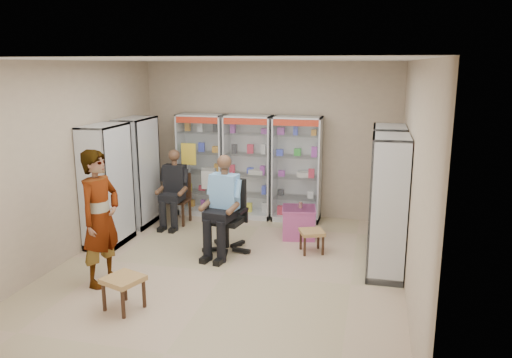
% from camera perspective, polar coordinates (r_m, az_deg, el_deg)
% --- Properties ---
extents(floor, '(6.00, 6.00, 0.00)m').
position_cam_1_polar(floor, '(7.37, -3.52, -10.59)').
color(floor, tan).
rests_on(floor, ground).
extents(room_shell, '(5.02, 6.02, 3.01)m').
position_cam_1_polar(room_shell, '(6.83, -3.75, 4.75)').
color(room_shell, tan).
rests_on(room_shell, ground).
extents(cabinet_back_left, '(0.90, 0.50, 2.00)m').
position_cam_1_polar(cabinet_back_left, '(9.95, -6.18, 1.64)').
color(cabinet_back_left, silver).
rests_on(cabinet_back_left, floor).
extents(cabinet_back_mid, '(0.90, 0.50, 2.00)m').
position_cam_1_polar(cabinet_back_mid, '(9.68, -0.87, 1.39)').
color(cabinet_back_mid, silver).
rests_on(cabinet_back_mid, floor).
extents(cabinet_back_right, '(0.90, 0.50, 2.00)m').
position_cam_1_polar(cabinet_back_right, '(9.49, 4.69, 1.12)').
color(cabinet_back_right, silver).
rests_on(cabinet_back_right, floor).
extents(cabinet_right_far, '(0.90, 0.50, 2.00)m').
position_cam_1_polar(cabinet_right_far, '(8.28, 14.67, -1.02)').
color(cabinet_right_far, '#B0B2B8').
rests_on(cabinet_right_far, floor).
extents(cabinet_right_near, '(0.90, 0.50, 2.00)m').
position_cam_1_polar(cabinet_right_near, '(7.22, 14.79, -3.07)').
color(cabinet_right_near, silver).
rests_on(cabinet_right_near, floor).
extents(cabinet_left_far, '(0.90, 0.50, 2.00)m').
position_cam_1_polar(cabinet_left_far, '(9.48, -13.38, 0.79)').
color(cabinet_left_far, silver).
rests_on(cabinet_left_far, floor).
extents(cabinet_left_near, '(0.90, 0.50, 2.00)m').
position_cam_1_polar(cabinet_left_near, '(8.54, -16.68, -0.74)').
color(cabinet_left_near, '#ACAFB3').
rests_on(cabinet_left_near, floor).
extents(wooden_chair, '(0.42, 0.42, 0.94)m').
position_cam_1_polar(wooden_chair, '(9.50, -9.00, -2.28)').
color(wooden_chair, black).
rests_on(wooden_chair, floor).
extents(seated_customer, '(0.44, 0.60, 1.34)m').
position_cam_1_polar(seated_customer, '(9.40, -9.16, -1.18)').
color(seated_customer, black).
rests_on(seated_customer, floor).
extents(office_chair, '(0.73, 0.73, 1.17)m').
position_cam_1_polar(office_chair, '(7.96, -3.38, -4.28)').
color(office_chair, black).
rests_on(office_chair, floor).
extents(seated_shopkeeper, '(0.59, 0.75, 1.49)m').
position_cam_1_polar(seated_shopkeeper, '(7.87, -3.50, -3.27)').
color(seated_shopkeeper, '#719DE0').
rests_on(seated_shopkeeper, floor).
extents(pink_trunk, '(0.63, 0.61, 0.53)m').
position_cam_1_polar(pink_trunk, '(8.72, 4.91, -4.96)').
color(pink_trunk, '#A04070').
rests_on(pink_trunk, floor).
extents(tea_glass, '(0.07, 0.07, 0.11)m').
position_cam_1_polar(tea_glass, '(8.62, 5.11, -2.96)').
color(tea_glass, '#632808').
rests_on(tea_glass, pink_trunk).
extents(woven_stool_a, '(0.47, 0.47, 0.37)m').
position_cam_1_polar(woven_stool_a, '(8.07, 6.38, -7.10)').
color(woven_stool_a, '#97673F').
rests_on(woven_stool_a, floor).
extents(woven_stool_b, '(0.54, 0.54, 0.42)m').
position_cam_1_polar(woven_stool_b, '(6.47, -14.85, -12.48)').
color(woven_stool_b, '#AC8948').
rests_on(woven_stool_b, floor).
extents(standing_man, '(0.56, 0.75, 1.86)m').
position_cam_1_polar(standing_man, '(7.02, -17.36, -4.29)').
color(standing_man, gray).
rests_on(standing_man, floor).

